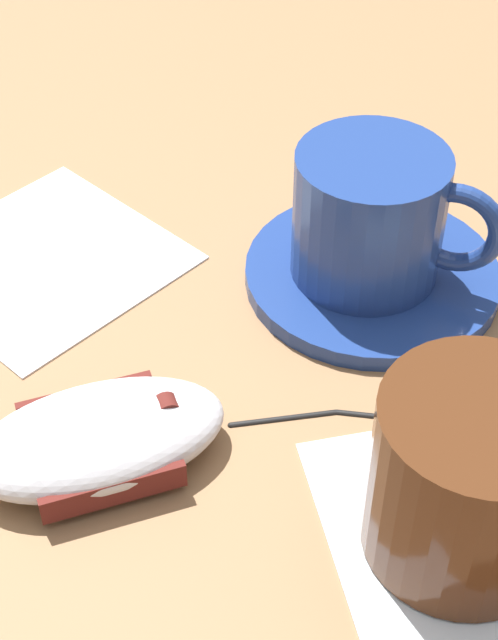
# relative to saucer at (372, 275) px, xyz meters

# --- Properties ---
(ground_plane) EXTENTS (3.00, 3.00, 0.00)m
(ground_plane) POSITION_rel_saucer_xyz_m (-0.04, -0.06, -0.01)
(ground_plane) COLOR olive
(saucer) EXTENTS (0.14, 0.14, 0.01)m
(saucer) POSITION_rel_saucer_xyz_m (0.00, 0.00, 0.00)
(saucer) COLOR navy
(saucer) RESTS_ON ground
(coffee_cup) EXTENTS (0.11, 0.08, 0.07)m
(coffee_cup) POSITION_rel_saucer_xyz_m (-0.00, -0.00, 0.04)
(coffee_cup) COLOR navy
(coffee_cup) RESTS_ON saucer
(computer_mouse) EXTENTS (0.13, 0.10, 0.03)m
(computer_mouse) POSITION_rel_saucer_xyz_m (-0.14, -0.12, 0.01)
(computer_mouse) COLOR silver
(computer_mouse) RESTS_ON ground
(napkin_under_glass) EXTENTS (0.14, 0.14, 0.00)m
(napkin_under_glass) POSITION_rel_saucer_xyz_m (0.02, -0.17, -0.00)
(napkin_under_glass) COLOR white
(napkin_under_glass) RESTS_ON ground
(drinking_glass) EXTENTS (0.08, 0.08, 0.08)m
(drinking_glass) POSITION_rel_saucer_xyz_m (0.01, -0.17, 0.04)
(drinking_glass) COLOR #4C2814
(drinking_glass) RESTS_ON napkin_under_glass
(napkin_spare) EXTENTS (0.19, 0.19, 0.00)m
(napkin_spare) POSITION_rel_saucer_xyz_m (-0.19, 0.03, -0.00)
(napkin_spare) COLOR white
(napkin_spare) RESTS_ON ground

